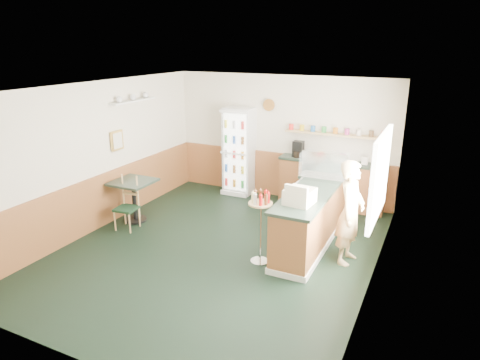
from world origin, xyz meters
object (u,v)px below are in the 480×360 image
Objects in this scene: cash_register at (300,196)px; cafe_table at (134,193)px; drinks_fridge at (239,151)px; condiment_stand at (260,216)px; shopkeeper at (350,213)px; cafe_chair at (129,201)px; display_case at (324,166)px.

cafe_table is at bearing -177.83° from cash_register.
cafe_table is (-3.40, 0.24, -0.55)m from cash_register.
drinks_fridge is at bearing 137.54° from cash_register.
cash_register is at bearing 23.04° from condiment_stand.
shopkeeper reaches higher than cafe_chair.
drinks_fridge is 1.68× the size of condiment_stand.
cash_register is at bearing -48.66° from drinks_fridge.
cafe_chair is (-3.29, -0.04, -0.60)m from cash_register.
display_case is 1.27m from shopkeeper.
drinks_fridge is 2.40× the size of display_case.
display_case is 3.66m from cafe_chair.
shopkeeper reaches higher than cafe_table.
drinks_fridge is 3.46m from cash_register.
condiment_stand reaches higher than cafe_chair.
cafe_chair is at bearing -156.57° from display_case.
condiment_stand is at bearing -108.70° from display_case.
drinks_fridge is 4.68× the size of cash_register.
condiment_stand is at bearing 123.24° from shopkeeper.
cafe_chair is (-1.01, -2.64, -0.46)m from drinks_fridge.
shopkeeper is at bearing -54.35° from display_case.
condiment_stand is at bearing -9.48° from cafe_chair.
drinks_fridge is 2.64m from cafe_table.
drinks_fridge is 3.33m from condiment_stand.
shopkeeper is (0.70, -0.98, -0.41)m from display_case.
cafe_chair is at bearing -110.82° from drinks_fridge.
condiment_stand is at bearing -150.77° from cash_register.
shopkeeper is at bearing 2.33° from cafe_table.
condiment_stand is at bearing -9.39° from cafe_table.
cash_register is 3.45m from cafe_table.
display_case is 0.82× the size of cafe_chair.
condiment_stand is 1.17× the size of cafe_chair.
display_case is 1.39m from cash_register.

